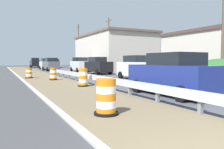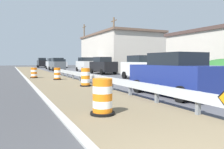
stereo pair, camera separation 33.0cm
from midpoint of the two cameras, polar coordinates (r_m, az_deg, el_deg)
name	(u,v)px [view 2 (the right image)]	position (r m, az deg, el deg)	size (l,w,h in m)	color
traffic_barrel_nearest	(102,98)	(6.57, -1.03, -6.18)	(0.73, 0.73, 1.08)	orange
traffic_barrel_close	(86,78)	(13.90, -6.18, -0.91)	(0.68, 0.68, 1.14)	orange
traffic_barrel_mid	(57,74)	(19.03, -13.46, 0.03)	(0.65, 0.65, 1.01)	orange
traffic_barrel_far	(34,73)	(21.65, -19.07, 0.27)	(0.68, 0.68, 0.95)	orange
car_lead_near_lane	(57,64)	(36.30, -13.77, 2.57)	(2.06, 4.81, 2.05)	#4C5156
car_trailing_near_lane	(61,64)	(50.68, -12.81, 2.77)	(2.24, 4.59, 1.92)	silver
car_lead_far_lane	(174,74)	(10.56, 16.55, 0.08)	(2.25, 4.61, 1.96)	navy
car_mid_far_lane	(103,65)	(26.83, -2.05, 2.34)	(2.01, 4.72, 2.05)	black
car_trailing_far_lane	(53,64)	(42.09, -14.76, 2.67)	(2.18, 4.43, 2.05)	silver
car_distant_a	(142,68)	(18.84, 8.15, 1.78)	(1.98, 4.56, 2.04)	silver
car_distant_b	(42,63)	(53.68, -17.49, 2.90)	(2.08, 4.58, 2.26)	black
car_distant_c	(86,64)	(33.12, -6.47, 2.60)	(2.22, 4.78, 2.10)	silver
roadside_shop_far	(118,53)	(35.54, 1.93, 5.68)	(8.45, 14.16, 5.79)	beige
utility_pole_mid	(114,44)	(33.46, 0.75, 8.00)	(0.24, 1.80, 8.05)	brown
utility_pole_far	(84,46)	(42.60, -6.95, 7.30)	(0.24, 1.80, 8.46)	brown
bush_roadside	(224,72)	(15.92, 27.47, 0.53)	(3.44, 3.44, 1.73)	#286028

